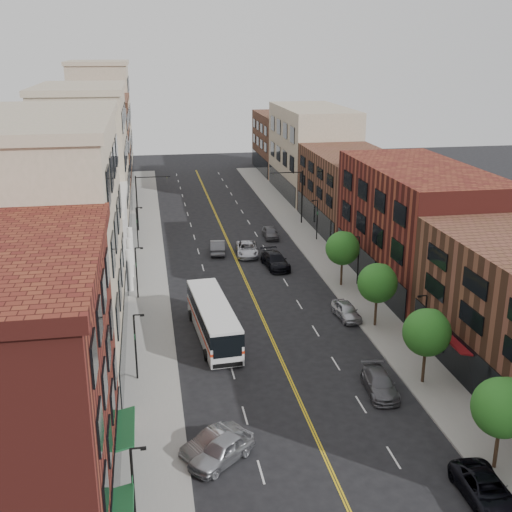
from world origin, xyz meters
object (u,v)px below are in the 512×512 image
car_angle_b (213,442)px  car_parked_near (486,490)px  car_lane_a (275,260)px  car_lane_b (247,249)px  car_parked_far (346,311)px  car_lane_behind (218,247)px  car_parked_mid (380,383)px  car_lane_c (270,233)px  city_bus (213,318)px  car_angle_a (222,451)px

car_angle_b → car_parked_near: bearing=32.8°
car_lane_a → car_lane_b: 5.39m
car_parked_near → car_lane_a: size_ratio=0.92×
car_angle_b → car_lane_b: car_lane_b is taller
car_parked_far → car_lane_behind: size_ratio=0.88×
car_angle_b → car_parked_mid: 13.23m
car_parked_far → car_lane_a: 15.03m
car_lane_a → car_lane_c: bearing=75.8°
car_parked_far → car_lane_b: 20.33m
city_bus → car_parked_mid: (10.55, -10.90, -1.09)m
car_angle_a → car_lane_behind: 39.88m
car_angle_a → car_lane_c: (11.58, 44.66, -0.05)m
car_angle_b → car_lane_behind: 38.87m
car_parked_far → car_lane_behind: 22.73m
car_parked_near → car_parked_far: car_parked_far is taller
city_bus → car_parked_near: bearing=-66.1°
car_lane_behind → car_lane_b: 3.56m
car_angle_a → car_lane_behind: size_ratio=0.94×
car_angle_b → car_lane_c: size_ratio=0.99×
car_lane_behind → car_lane_a: size_ratio=0.86×
car_angle_b → car_lane_c: (11.96, 43.61, 0.03)m
car_parked_far → car_lane_b: bearing=102.2°
car_lane_behind → car_parked_mid: bearing=108.6°
car_parked_mid → car_parked_near: bearing=-76.9°
city_bus → car_lane_c: city_bus is taller
car_angle_a → car_lane_b: car_angle_a is taller
car_parked_near → car_lane_c: bearing=93.5°
car_lane_a → car_lane_c: (1.65, 11.20, -0.09)m
car_parked_near → car_lane_c: (-1.90, 50.48, 0.01)m
car_parked_near → car_lane_c: 50.51m
car_lane_b → car_parked_far: bearing=-67.9°
car_angle_b → city_bus: bearing=143.0°
car_angle_a → car_lane_c: car_angle_a is taller
car_angle_b → car_parked_near: car_parked_near is taller
city_bus → car_angle_b: (-1.71, -15.86, -1.10)m
car_parked_near → car_angle_a: bearing=158.1°
car_lane_c → city_bus: bearing=-110.1°
city_bus → car_angle_b: size_ratio=2.91×
car_angle_a → city_bus: bearing=134.8°
car_parked_near → car_lane_behind: (-9.20, 45.46, 0.08)m
city_bus → car_parked_mid: 15.21m
car_parked_near → car_parked_far: (0.00, 24.68, 0.01)m
car_parked_near → car_parked_far: size_ratio=1.21×
car_lane_behind → car_parked_near: bearing=107.3°
car_angle_b → car_lane_c: car_lane_c is taller
car_parked_far → car_lane_behind: (-9.20, 20.79, 0.07)m
car_parked_mid → car_lane_c: size_ratio=1.14×
car_parked_mid → car_lane_b: car_lane_b is taller
car_angle_a → car_lane_c: size_ratio=1.07×
car_lane_b → car_angle_b: bearing=-96.8°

